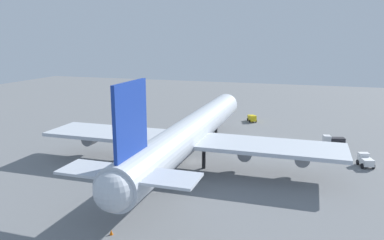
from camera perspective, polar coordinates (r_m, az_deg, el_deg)
ground_plane at (r=76.51m, az=-0.00°, el=-6.30°), size 271.84×271.84×0.00m
cargo_airplane at (r=74.36m, az=-0.09°, el=-1.85°), size 67.96×57.94×19.12m
baggage_tug at (r=80.78m, az=24.78°, el=-5.58°), size 4.04×3.20×2.41m
maintenance_van at (r=94.39m, az=20.58°, el=-2.82°), size 3.11×5.17×2.04m
pushback_tractor at (r=113.18m, az=9.08°, el=0.30°), size 4.22×3.31×2.00m
safety_cone_nose at (r=105.62m, az=3.25°, el=-0.83°), size 0.50×0.50×0.72m
safety_cone_tail at (r=50.97m, az=-12.13°, el=-16.30°), size 0.46×0.46×0.66m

